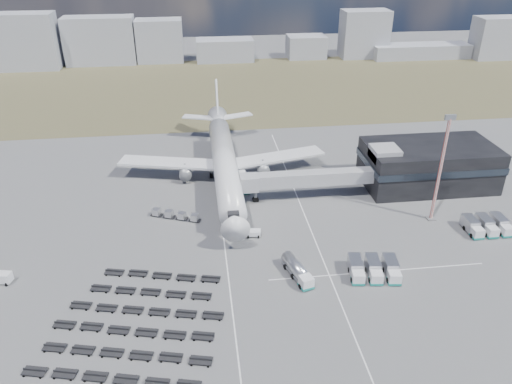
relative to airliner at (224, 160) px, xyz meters
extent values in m
plane|color=#565659|center=(0.00, -32.38, -5.29)|extent=(420.00, 420.00, 0.00)
cube|color=brown|center=(0.00, 77.62, -5.29)|extent=(420.00, 90.00, 0.01)
cube|color=silver|center=(-2.00, -27.38, -5.29)|extent=(0.25, 110.00, 0.01)
cube|color=silver|center=(16.00, -27.38, -5.29)|extent=(0.25, 110.00, 0.01)
cube|color=silver|center=(25.00, -40.38, -5.29)|extent=(40.00, 0.25, 0.01)
cube|color=black|center=(48.00, -8.38, -0.29)|extent=(30.00, 16.00, 10.00)
cube|color=#262D38|center=(48.00, -8.38, 0.91)|extent=(30.40, 16.40, 1.60)
cube|color=#939399|center=(36.00, -10.38, 4.21)|extent=(6.00, 6.00, 3.00)
cube|color=#939399|center=(18.10, -11.88, -0.19)|extent=(29.80, 3.00, 3.00)
cube|color=#939399|center=(4.70, -12.38, -0.19)|extent=(4.00, 3.60, 3.40)
cylinder|color=slate|center=(6.20, -11.88, -2.74)|extent=(0.70, 0.70, 5.10)
cylinder|color=black|center=(6.20, -11.88, -4.84)|extent=(1.40, 0.90, 1.40)
cylinder|color=silver|center=(0.00, -2.38, 0.01)|extent=(5.60, 48.00, 5.60)
cone|color=silver|center=(0.00, -28.88, 0.01)|extent=(5.60, 5.00, 5.60)
cone|color=silver|center=(0.00, 25.62, 0.81)|extent=(5.60, 8.00, 5.60)
cube|color=black|center=(0.00, -26.88, 0.81)|extent=(2.20, 2.00, 0.80)
cube|color=silver|center=(-13.00, 2.62, -1.19)|extent=(25.59, 11.38, 0.50)
cube|color=silver|center=(13.00, 2.62, -1.19)|extent=(25.59, 11.38, 0.50)
cylinder|color=slate|center=(-9.50, 0.62, -2.89)|extent=(3.00, 5.00, 3.00)
cylinder|color=slate|center=(9.50, 0.62, -2.89)|extent=(3.00, 5.00, 3.00)
cube|color=silver|center=(-5.50, 27.62, 1.21)|extent=(9.49, 5.63, 0.35)
cube|color=silver|center=(5.50, 27.62, 1.21)|extent=(9.49, 5.63, 0.35)
cube|color=silver|center=(0.00, 28.62, 6.51)|extent=(0.50, 9.06, 11.45)
cylinder|color=slate|center=(0.00, -23.38, -4.04)|extent=(0.50, 0.50, 2.50)
cylinder|color=slate|center=(-3.20, 1.62, -4.04)|extent=(0.60, 0.60, 2.50)
cylinder|color=slate|center=(3.20, 1.62, -4.04)|extent=(0.60, 0.60, 2.50)
cylinder|color=black|center=(0.00, -23.38, -4.79)|extent=(0.50, 1.20, 1.20)
cube|color=#9698A4|center=(-46.39, 122.39, 4.83)|extent=(30.21, 12.00, 20.24)
cube|color=#9698A4|center=(-20.58, 123.44, 3.93)|extent=(20.43, 12.00, 18.45)
cube|color=#9698A4|center=(8.44, 120.99, -0.45)|extent=(25.70, 12.00, 9.69)
cube|color=#9698A4|center=(46.54, 122.44, -0.27)|extent=(17.58, 12.00, 10.04)
cube|color=#9698A4|center=(73.29, 120.42, 5.26)|extent=(21.41, 12.00, 21.10)
cube|color=#9698A4|center=(99.42, 115.49, -2.17)|extent=(45.57, 12.00, 6.24)
cube|color=#9698A4|center=(137.69, 110.62, 3.95)|extent=(29.76, 12.00, 18.48)
cube|color=silver|center=(11.09, -43.28, -4.00)|extent=(2.64, 2.64, 2.05)
cube|color=#167F75|center=(11.09, -43.28, -4.80)|extent=(2.75, 2.75, 0.45)
cylinder|color=silver|center=(9.90, -39.07, -3.60)|extent=(3.96, 7.05, 2.23)
cube|color=slate|center=(9.90, -39.07, -4.62)|extent=(3.87, 7.02, 0.31)
cylinder|color=black|center=(10.27, -40.36, -4.85)|extent=(2.50, 1.57, 0.98)
cube|color=silver|center=(4.00, -26.01, -4.61)|extent=(3.13, 2.04, 1.36)
cube|color=silver|center=(-41.61, -35.29, -4.25)|extent=(4.11, 2.50, 2.08)
cube|color=silver|center=(3.64, -5.35, -3.46)|extent=(3.24, 7.06, 3.21)
cube|color=#167F75|center=(3.64, -5.35, -4.78)|extent=(3.36, 7.18, 0.52)
cube|color=silver|center=(20.36, -43.09, -4.09)|extent=(2.37, 2.29, 2.04)
cube|color=#167F75|center=(20.36, -43.09, -4.87)|extent=(2.48, 2.40, 0.42)
cube|color=silver|center=(20.78, -39.87, -3.72)|extent=(2.75, 4.51, 2.41)
cube|color=silver|center=(23.49, -43.49, -4.09)|extent=(2.37, 2.29, 2.04)
cube|color=#167F75|center=(23.49, -43.49, -4.87)|extent=(2.48, 2.40, 0.42)
cube|color=silver|center=(23.90, -40.28, -3.72)|extent=(2.75, 4.51, 2.41)
cube|color=silver|center=(26.61, -43.90, -4.09)|extent=(2.37, 2.29, 2.04)
cube|color=#167F75|center=(26.61, -43.90, -4.87)|extent=(2.48, 2.40, 0.42)
cube|color=silver|center=(27.03, -40.68, -3.72)|extent=(2.75, 4.51, 2.41)
cube|color=silver|center=(48.28, -32.22, -4.11)|extent=(2.10, 2.01, 2.01)
cube|color=#167F75|center=(48.28, -32.22, -4.88)|extent=(2.19, 2.10, 0.41)
cube|color=silver|center=(48.29, -29.03, -3.74)|extent=(2.20, 4.20, 2.37)
cube|color=silver|center=(51.39, -32.23, -4.11)|extent=(2.10, 2.01, 2.01)
cube|color=#167F75|center=(51.39, -32.23, -4.88)|extent=(2.19, 2.10, 0.41)
cube|color=silver|center=(51.39, -29.03, -3.74)|extent=(2.20, 4.20, 2.37)
cube|color=silver|center=(54.49, -32.23, -4.11)|extent=(2.10, 2.01, 2.01)
cube|color=#167F75|center=(54.49, -32.23, -4.88)|extent=(2.19, 2.10, 0.41)
cube|color=silver|center=(54.49, -29.04, -3.74)|extent=(2.20, 4.20, 2.37)
cube|color=black|center=(-15.75, -15.61, -5.02)|extent=(2.74, 2.24, 0.16)
cube|color=silver|center=(-15.75, -15.61, -4.24)|extent=(1.90, 1.90, 1.37)
cube|color=black|center=(-13.05, -16.70, -5.02)|extent=(2.74, 2.24, 0.16)
cube|color=silver|center=(-13.05, -16.70, -4.24)|extent=(1.90, 1.90, 1.37)
cube|color=black|center=(-10.34, -17.79, -5.02)|extent=(2.74, 2.24, 0.16)
cube|color=silver|center=(-10.34, -17.79, -4.24)|extent=(1.90, 1.90, 1.37)
cube|color=black|center=(-7.64, -18.89, -5.02)|extent=(2.74, 2.24, 0.16)
cube|color=silver|center=(-7.64, -18.89, -4.24)|extent=(1.90, 1.90, 1.37)
cube|color=black|center=(-19.80, -59.37, -4.90)|extent=(26.09, 7.84, 0.79)
cube|color=black|center=(-18.71, -54.87, -4.90)|extent=(26.09, 7.84, 0.79)
cube|color=black|center=(-17.62, -50.38, -4.90)|extent=(26.09, 7.84, 0.79)
cube|color=black|center=(-16.53, -45.88, -4.90)|extent=(26.09, 7.84, 0.79)
cube|color=black|center=(-15.44, -41.38, -4.90)|extent=(21.80, 6.80, 0.79)
cube|color=black|center=(-14.34, -36.89, -4.90)|extent=(21.80, 6.80, 0.79)
cylinder|color=#A9261B|center=(42.39, -24.05, 5.97)|extent=(0.63, 0.63, 22.52)
cube|color=slate|center=(42.39, -24.05, 17.50)|extent=(2.16, 0.54, 1.08)
cube|color=#565659|center=(42.39, -24.05, -5.16)|extent=(1.80, 1.80, 0.27)
camera|label=1|loc=(-5.84, -109.70, 50.19)|focal=35.00mm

